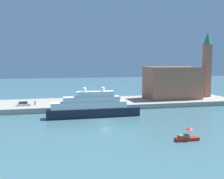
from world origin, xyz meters
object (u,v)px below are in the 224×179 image
object	(u,v)px
parked_car	(24,104)
mooring_bollard	(87,105)
bell_tower	(207,62)
harbor_building	(172,83)
large_yacht	(92,107)
small_motorboat	(187,136)
person_figure	(35,103)

from	to	relation	value
parked_car	mooring_bollard	distance (m)	20.60
parked_car	bell_tower	bearing A→B (deg)	5.37
bell_tower	harbor_building	bearing A→B (deg)	-174.09
large_yacht	bell_tower	size ratio (longest dim) A/B	1.04
harbor_building	bell_tower	size ratio (longest dim) A/B	0.79
large_yacht	small_motorboat	bearing A→B (deg)	-63.14
large_yacht	harbor_building	distance (m)	40.32
harbor_building	bell_tower	world-z (taller)	bell_tower
small_motorboat	person_figure	bearing A→B (deg)	124.96
person_figure	parked_car	bearing A→B (deg)	-172.26
parked_car	harbor_building	bearing A→B (deg)	5.22
small_motorboat	harbor_building	size ratio (longest dim) A/B	0.24
small_motorboat	large_yacht	bearing A→B (deg)	116.86
large_yacht	parked_car	size ratio (longest dim) A/B	6.25
bell_tower	small_motorboat	bearing A→B (deg)	-125.83
large_yacht	person_figure	world-z (taller)	large_yacht
mooring_bollard	person_figure	bearing A→B (deg)	160.31
bell_tower	person_figure	size ratio (longest dim) A/B	16.30
large_yacht	bell_tower	xyz separation A→B (m)	(50.60, 21.70, 12.85)
harbor_building	person_figure	size ratio (longest dim) A/B	12.81
parked_car	large_yacht	bearing A→B (deg)	-37.27
small_motorboat	bell_tower	bearing A→B (deg)	54.17
harbor_building	large_yacht	bearing A→B (deg)	-149.95
large_yacht	bell_tower	bearing A→B (deg)	23.21
harbor_building	bell_tower	xyz separation A→B (m)	(15.95, 1.65, 8.04)
harbor_building	parked_car	bearing A→B (deg)	-174.78
parked_car	person_figure	xyz separation A→B (m)	(3.47, 0.47, 0.14)
large_yacht	harbor_building	size ratio (longest dim) A/B	1.32
person_figure	mooring_bollard	size ratio (longest dim) A/B	2.06
large_yacht	mooring_bollard	distance (m)	9.71
large_yacht	mooring_bollard	bearing A→B (deg)	89.57
harbor_building	mooring_bollard	distance (m)	36.55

